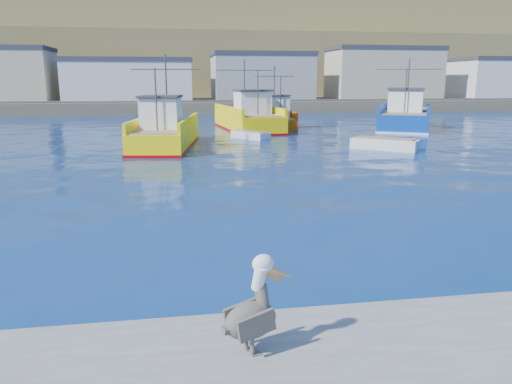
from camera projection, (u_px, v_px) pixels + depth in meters
ground at (335, 269)px, 12.70m from camera, size 260.00×260.00×0.00m
dock_bollards at (424, 300)px, 9.38m from camera, size 36.20×0.20×0.30m
far_shore at (187, 60)px, 115.73m from camera, size 200.00×81.00×24.00m
trawler_yellow_a at (165, 133)px, 35.02m from camera, size 5.18×11.19×6.45m
trawler_yellow_b at (248, 118)px, 47.00m from camera, size 5.63×12.25×6.59m
trawler_blue at (405, 117)px, 48.58m from camera, size 9.92×13.33×6.70m
boat_orange at (276, 118)px, 49.11m from camera, size 3.88×7.40×5.96m
skiff_mid at (385, 145)px, 34.07m from camera, size 4.41×3.99×0.96m
skiff_far at (398, 120)px, 54.58m from camera, size 2.76×4.35×0.89m
skiff_extra at (250, 136)px, 40.29m from camera, size 2.97×3.49×0.75m
pelican at (253, 312)px, 7.76m from camera, size 1.27×0.79×1.59m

